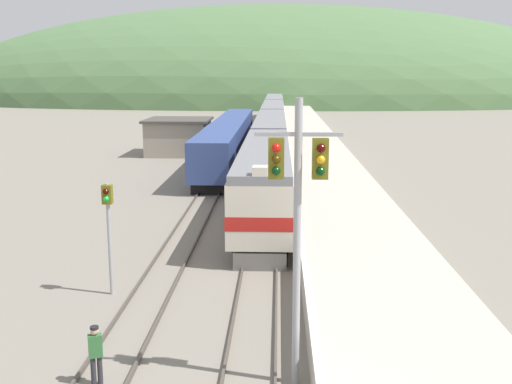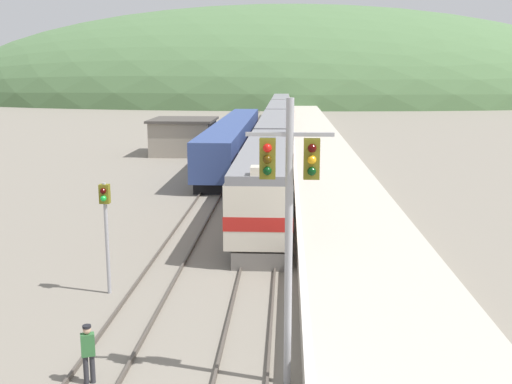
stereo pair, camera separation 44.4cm
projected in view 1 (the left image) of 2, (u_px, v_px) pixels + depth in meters
name	position (u px, v px, depth m)	size (l,w,h in m)	color
track_main	(273.00, 132.00, 80.95)	(1.52, 180.00, 0.16)	#4C443D
track_siding	(244.00, 132.00, 81.10)	(1.52, 180.00, 0.16)	#4C443D
platform	(314.00, 148.00, 61.10)	(5.54, 140.00, 1.16)	#BCB5A5
distant_hills	(276.00, 101.00, 166.33)	(190.17, 85.57, 51.34)	#517547
station_shed	(179.00, 136.00, 60.24)	(6.37, 6.89, 3.56)	gray
express_train_lead_car	(265.00, 178.00, 34.29)	(2.94, 20.12, 4.40)	black
carriage_second	(271.00, 137.00, 56.26)	(2.93, 22.52, 4.04)	black
carriage_third	(273.00, 118.00, 79.18)	(2.93, 22.52, 4.04)	black
carriage_fourth	(274.00, 107.00, 102.10)	(2.93, 22.52, 4.04)	black
siding_train	(229.00, 139.00, 57.11)	(2.90, 35.96, 3.62)	black
signal_mast_main	(298.00, 202.00, 15.15)	(2.20, 0.42, 7.62)	#9E9EA3
signal_post_siding	(108.00, 216.00, 21.96)	(0.36, 0.42, 4.25)	#9E9EA3
track_worker	(96.00, 352.00, 15.89)	(0.42, 0.34, 1.66)	#2D2D33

